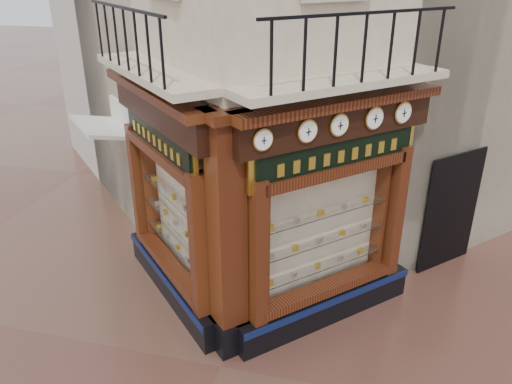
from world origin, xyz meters
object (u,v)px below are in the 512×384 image
(clock_c, at_px, (339,125))
(signboard_left, at_px, (158,140))
(clock_d, at_px, (374,118))
(signboard_right, at_px, (338,155))
(corner_pilaster, at_px, (227,243))
(clock_a, at_px, (263,140))
(awning, at_px, (118,235))
(clock_b, at_px, (307,131))
(clock_e, at_px, (403,113))

(clock_c, relative_size, signboard_left, 0.16)
(clock_d, relative_size, signboard_right, 0.16)
(clock_d, bearing_deg, corner_pilaster, 169.49)
(corner_pilaster, distance_m, clock_a, 1.76)
(clock_c, distance_m, signboard_right, 0.55)
(corner_pilaster, distance_m, awning, 4.99)
(clock_b, bearing_deg, awning, 107.39)
(clock_c, height_order, signboard_right, clock_c)
(corner_pilaster, relative_size, clock_b, 11.71)
(clock_d, distance_m, awning, 6.78)
(clock_d, xyz_separation_m, signboard_left, (-3.39, -0.31, -0.52))
(clock_c, xyz_separation_m, awning, (-5.04, 2.03, -3.62))
(clock_d, relative_size, awning, 0.21)
(clock_b, distance_m, signboard_right, 0.87)
(corner_pilaster, distance_m, clock_e, 3.37)
(signboard_right, bearing_deg, clock_a, -175.51)
(signboard_left, distance_m, signboard_right, 2.92)
(clock_c, height_order, clock_d, clock_d)
(clock_e, distance_m, awning, 7.04)
(clock_c, distance_m, awning, 6.53)
(clock_e, relative_size, awning, 0.21)
(corner_pilaster, xyz_separation_m, signboard_left, (-1.46, 1.01, 1.15))
(corner_pilaster, bearing_deg, clock_d, -10.51)
(clock_c, distance_m, clock_e, 1.27)
(corner_pilaster, relative_size, clock_d, 11.13)
(corner_pilaster, xyz_separation_m, clock_b, (1.05, 0.45, 1.67))
(clock_c, bearing_deg, awning, 113.06)
(corner_pilaster, height_order, signboard_left, corner_pilaster)
(clock_d, height_order, signboard_right, clock_d)
(signboard_left, bearing_deg, clock_c, -138.24)
(signboard_left, bearing_deg, signboard_right, -135.00)
(clock_a, xyz_separation_m, signboard_right, (0.92, 1.07, -0.52))
(corner_pilaster, height_order, clock_a, corner_pilaster)
(clock_e, bearing_deg, corner_pilaster, 171.61)
(signboard_left, bearing_deg, clock_a, -163.16)
(clock_b, height_order, awning, clock_b)
(clock_b, xyz_separation_m, clock_c, (0.40, 0.40, -0.00))
(clock_e, xyz_separation_m, awning, (-5.93, 1.13, -3.62))
(clock_d, bearing_deg, clock_c, -180.00)
(clock_b, relative_size, clock_e, 0.96)
(corner_pilaster, xyz_separation_m, clock_d, (1.93, 1.32, 1.67))
(corner_pilaster, relative_size, clock_c, 11.63)
(clock_e, height_order, signboard_right, clock_e)
(clock_b, height_order, clock_e, clock_e)
(signboard_left, bearing_deg, clock_b, -147.62)
(clock_b, distance_m, signboard_left, 2.63)
(clock_b, height_order, signboard_left, clock_b)
(signboard_right, bearing_deg, clock_e, -5.51)
(clock_b, relative_size, clock_d, 0.95)
(clock_c, bearing_deg, clock_d, 0.00)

